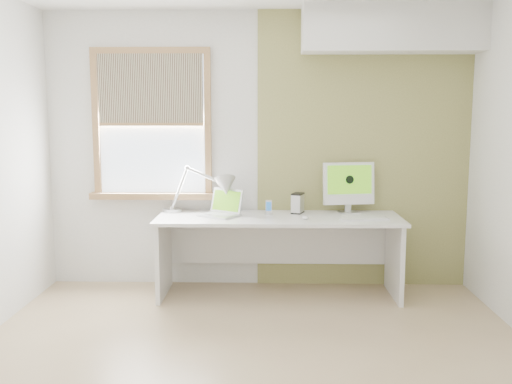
{
  "coord_description": "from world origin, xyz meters",
  "views": [
    {
      "loc": [
        0.11,
        -3.64,
        1.66
      ],
      "look_at": [
        0.0,
        1.05,
        1.0
      ],
      "focal_mm": 39.77,
      "sensor_mm": 36.0,
      "label": 1
    }
  ],
  "objects_px": {
    "external_drive": "(298,203)",
    "laptop": "(222,209)",
    "desk_lamp": "(215,189)",
    "imac": "(349,185)",
    "desk": "(279,236)"
  },
  "relations": [
    {
      "from": "laptop",
      "to": "external_drive",
      "type": "xyz_separation_m",
      "value": [
        0.69,
        0.13,
        0.03
      ]
    },
    {
      "from": "external_drive",
      "to": "laptop",
      "type": "bearing_deg",
      "value": -169.02
    },
    {
      "from": "desk_lamp",
      "to": "imac",
      "type": "distance_m",
      "value": 1.24
    },
    {
      "from": "desk_lamp",
      "to": "imac",
      "type": "xyz_separation_m",
      "value": [
        1.24,
        0.1,
        0.03
      ]
    },
    {
      "from": "external_drive",
      "to": "desk_lamp",
      "type": "bearing_deg",
      "value": -175.5
    },
    {
      "from": "laptop",
      "to": "desk",
      "type": "bearing_deg",
      "value": 1.22
    },
    {
      "from": "laptop",
      "to": "imac",
      "type": "xyz_separation_m",
      "value": [
        1.17,
        0.18,
        0.21
      ]
    },
    {
      "from": "desk_lamp",
      "to": "external_drive",
      "type": "relative_size",
      "value": 4.01
    },
    {
      "from": "desk",
      "to": "imac",
      "type": "relative_size",
      "value": 4.51
    },
    {
      "from": "imac",
      "to": "desk",
      "type": "bearing_deg",
      "value": -165.61
    },
    {
      "from": "desk_lamp",
      "to": "imac",
      "type": "height_order",
      "value": "imac"
    },
    {
      "from": "laptop",
      "to": "imac",
      "type": "height_order",
      "value": "imac"
    },
    {
      "from": "external_drive",
      "to": "imac",
      "type": "relative_size",
      "value": 0.39
    },
    {
      "from": "desk_lamp",
      "to": "external_drive",
      "type": "xyz_separation_m",
      "value": [
        0.76,
        0.06,
        -0.14
      ]
    },
    {
      "from": "desk",
      "to": "external_drive",
      "type": "xyz_separation_m",
      "value": [
        0.18,
        0.12,
        0.29
      ]
    }
  ]
}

